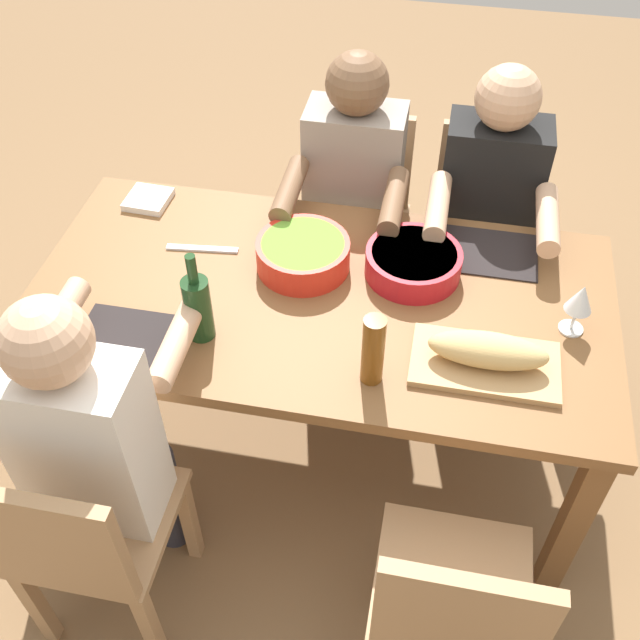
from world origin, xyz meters
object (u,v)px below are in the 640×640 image
Objects in this scene: beer_bottle at (373,350)px; wine_glass at (580,300)px; dining_table at (320,314)px; cutting_board at (485,364)px; chair_near_right at (453,610)px; serving_bowl_greens at (413,261)px; chair_far_right at (480,224)px; bread_loaf at (488,350)px; diner_near_left at (94,435)px; wine_bottle at (198,307)px; napkin_stack at (148,199)px; diner_far_center at (351,192)px; chair_far_center at (357,210)px; diner_far_right at (487,208)px; serving_bowl_salad at (303,253)px; chair_near_left at (83,540)px.

wine_glass is at bearing 28.39° from beer_bottle.
dining_table is 4.36× the size of cutting_board.
chair_near_right is 0.66m from beer_bottle.
serving_bowl_greens is (-0.22, 0.92, 0.30)m from chair_near_right.
serving_bowl_greens is at bearing -109.51° from chair_far_right.
chair_far_right is 2.66× the size of bread_loaf.
diner_near_left is 4.14× the size of wine_bottle.
bread_loaf reaches higher than serving_bowl_greens.
wine_bottle reaches higher than serving_bowl_greens.
chair_far_right is at bearing 90.80° from bread_loaf.
cutting_board is at bearing 88.65° from chair_near_right.
napkin_stack is (-0.66, 0.33, 0.10)m from dining_table.
dining_table is at bearing 179.57° from wine_glass.
wine_glass reaches higher than serving_bowl_greens.
beer_bottle is at bearing -77.36° from diner_far_center.
diner_near_left reaches higher than serving_bowl_greens.
diner_near_left is 1.00m from chair_near_right.
bread_loaf is at bearing -24.56° from napkin_stack.
chair_far_right is at bearing 107.85° from wine_glass.
diner_far_center is 3.75× the size of bread_loaf.
cutting_board is (0.01, -0.96, 0.27)m from chair_far_right.
bread_loaf is (0.49, -0.96, 0.32)m from chair_far_center.
chair_far_right is 1.00× the size of chair_far_center.
chair_near_right is at bearing -91.35° from cutting_board.
wine_bottle is (-0.30, -0.99, 0.37)m from chair_far_center.
serving_bowl_greens is (-0.22, -0.44, 0.09)m from diner_far_right.
wine_glass is at bearing -8.43° from serving_bowl_salad.
bread_loaf is at bearing -21.42° from dining_table.
serving_bowl_greens is 0.94m from napkin_stack.
diner_near_left reaches higher than chair_near_left.
chair_near_right is at bearing -35.00° from wine_bottle.
dining_table is at bearing -26.81° from napkin_stack.
cutting_board is 0.80m from wine_bottle.
diner_near_left is 1.41× the size of chair_far_center.
wine_glass reaches higher than cutting_board.
wine_bottle is 1.05m from wine_glass.
chair_far_right is at bearing 0.00° from chair_far_center.
dining_table is at bearing 58.00° from chair_near_left.
dining_table is at bearing 37.25° from wine_bottle.
diner_far_center is at bearing 109.54° from chair_near_right.
wine_glass is at bearing -0.43° from dining_table.
serving_bowl_greens is (-0.22, -0.62, 0.30)m from chair_far_right.
diner_far_center is at bearing -159.07° from chair_far_right.
chair_near_left is 0.28m from diner_near_left.
serving_bowl_greens is 0.67m from wine_bottle.
chair_near_left is 1.22m from serving_bowl_greens.
diner_far_center is 4.09× the size of serving_bowl_greens.
bread_loaf is (0.49, -0.78, 0.11)m from diner_far_center.
beer_bottle is 1.57× the size of napkin_stack.
dining_table is at bearing 158.58° from bread_loaf.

